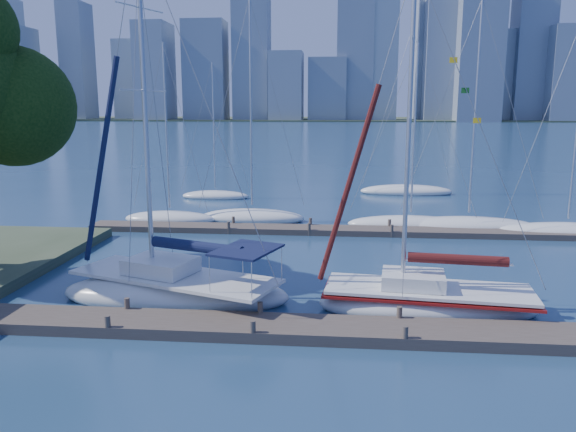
{
  "coord_description": "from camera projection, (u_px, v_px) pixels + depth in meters",
  "views": [
    {
      "loc": [
        2.77,
        -18.3,
        7.8
      ],
      "look_at": [
        0.73,
        4.0,
        3.41
      ],
      "focal_mm": 35.0,
      "sensor_mm": 36.0,
      "label": 1
    }
  ],
  "objects": [
    {
      "name": "bg_boat_3",
      "position": [
        410.0,
        224.0,
        36.61
      ],
      "size": [
        8.49,
        4.59,
        11.98
      ],
      "rotation": [
        0.0,
        0.0,
        -0.29
      ],
      "color": "silver",
      "rests_on": "ground"
    },
    {
      "name": "sailboat_navy",
      "position": [
        174.0,
        274.0,
        22.67
      ],
      "size": [
        9.81,
        6.03,
        15.03
      ],
      "rotation": [
        0.0,
        0.0,
        -0.34
      ],
      "color": "silver",
      "rests_on": "ground"
    },
    {
      "name": "sailboat_maroon",
      "position": [
        428.0,
        286.0,
        21.43
      ],
      "size": [
        8.6,
        3.61,
        13.26
      ],
      "rotation": [
        0.0,
        0.0,
        -0.11
      ],
      "color": "silver",
      "rests_on": "ground"
    },
    {
      "name": "bg_boat_4",
      "position": [
        468.0,
        225.0,
        35.98
      ],
      "size": [
        9.08,
        4.43,
        14.5
      ],
      "rotation": [
        0.0,
        0.0,
        -0.23
      ],
      "color": "silver",
      "rests_on": "ground"
    },
    {
      "name": "near_dock",
      "position": [
        257.0,
        327.0,
        19.59
      ],
      "size": [
        26.0,
        2.0,
        0.4
      ],
      "primitive_type": "cube",
      "color": "#473B34",
      "rests_on": "ground"
    },
    {
      "name": "ground",
      "position": [
        257.0,
        333.0,
        19.63
      ],
      "size": [
        700.0,
        700.0,
        0.0
      ],
      "primitive_type": "plane",
      "color": "navy",
      "rests_on": "ground"
    },
    {
      "name": "bg_boat_1",
      "position": [
        252.0,
        216.0,
        38.73
      ],
      "size": [
        7.58,
        3.94,
        15.06
      ],
      "rotation": [
        0.0,
        0.0,
        0.21
      ],
      "color": "silver",
      "rests_on": "ground"
    },
    {
      "name": "far_dock",
      "position": [
        326.0,
        230.0,
        35.05
      ],
      "size": [
        30.0,
        1.8,
        0.36
      ],
      "primitive_type": "cube",
      "color": "#473B34",
      "rests_on": "ground"
    },
    {
      "name": "bg_boat_7",
      "position": [
        406.0,
        191.0,
        50.65
      ],
      "size": [
        8.59,
        4.43,
        14.86
      ],
      "rotation": [
        0.0,
        0.0,
        0.24
      ],
      "color": "silver",
      "rests_on": "ground"
    },
    {
      "name": "skyline",
      "position": [
        367.0,
        54.0,
        295.65
      ],
      "size": [
        503.28,
        51.31,
        100.4
      ],
      "color": "slate",
      "rests_on": "ground"
    },
    {
      "name": "bg_boat_5",
      "position": [
        567.0,
        231.0,
        34.44
      ],
      "size": [
        8.86,
        4.19,
        13.98
      ],
      "rotation": [
        0.0,
        0.0,
        0.23
      ],
      "color": "silver",
      "rests_on": "ground"
    },
    {
      "name": "bg_boat_0",
      "position": [
        170.0,
        218.0,
        38.46
      ],
      "size": [
        6.68,
        4.36,
        12.21
      ],
      "rotation": [
        0.0,
        0.0,
        -0.38
      ],
      "color": "silver",
      "rests_on": "ground"
    },
    {
      "name": "far_shore",
      "position": [
        335.0,
        120.0,
        332.34
      ],
      "size": [
        800.0,
        100.0,
        1.5
      ],
      "primitive_type": "cube",
      "color": "#38472D",
      "rests_on": "ground"
    },
    {
      "name": "bg_boat_6",
      "position": [
        215.0,
        195.0,
        48.32
      ],
      "size": [
        6.05,
        3.05,
        11.67
      ],
      "rotation": [
        0.0,
        0.0,
        0.19
      ],
      "color": "silver",
      "rests_on": "ground"
    }
  ]
}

